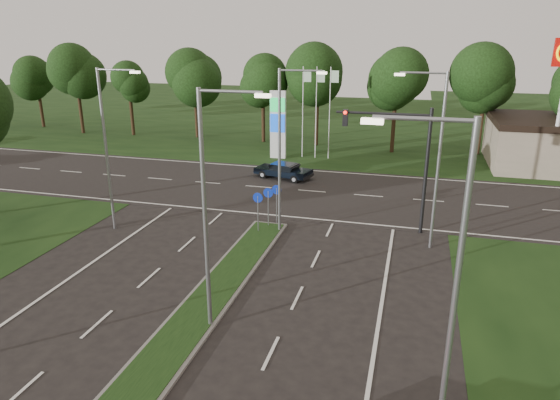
# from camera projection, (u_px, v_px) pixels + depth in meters

# --- Properties ---
(verge_far) EXTENTS (160.00, 50.00, 0.02)m
(verge_far) POSITION_uv_depth(u_px,v_px,m) (354.00, 121.00, 64.14)
(verge_far) COLOR black
(verge_far) RESTS_ON ground
(cross_road) EXTENTS (160.00, 12.00, 0.02)m
(cross_road) POSITION_uv_depth(u_px,v_px,m) (298.00, 190.00, 35.77)
(cross_road) COLOR black
(cross_road) RESTS_ON ground
(median_kerb) EXTENTS (2.00, 26.00, 0.12)m
(median_kerb) POSITION_uv_depth(u_px,v_px,m) (167.00, 352.00, 17.45)
(median_kerb) COLOR slate
(median_kerb) RESTS_ON ground
(streetlight_median_near) EXTENTS (2.53, 0.22, 9.00)m
(streetlight_median_near) POSITION_uv_depth(u_px,v_px,m) (209.00, 202.00, 17.44)
(streetlight_median_near) COLOR gray
(streetlight_median_near) RESTS_ON ground
(streetlight_median_far) EXTENTS (2.53, 0.22, 9.00)m
(streetlight_median_far) POSITION_uv_depth(u_px,v_px,m) (283.00, 144.00, 26.59)
(streetlight_median_far) COLOR gray
(streetlight_median_far) RESTS_ON ground
(streetlight_left_far) EXTENTS (2.53, 0.22, 9.00)m
(streetlight_left_far) POSITION_uv_depth(u_px,v_px,m) (109.00, 142.00, 27.09)
(streetlight_left_far) COLOR gray
(streetlight_left_far) RESTS_ON ground
(streetlight_right_far) EXTENTS (2.53, 0.22, 9.00)m
(streetlight_right_far) POSITION_uv_depth(u_px,v_px,m) (435.00, 153.00, 24.64)
(streetlight_right_far) COLOR gray
(streetlight_right_far) RESTS_ON ground
(streetlight_right_near) EXTENTS (2.53, 0.22, 9.00)m
(streetlight_right_near) POSITION_uv_depth(u_px,v_px,m) (448.00, 281.00, 11.83)
(streetlight_right_near) COLOR gray
(streetlight_right_near) RESTS_ON ground
(traffic_signal) EXTENTS (5.10, 0.42, 7.00)m
(traffic_signal) POSITION_uv_depth(u_px,v_px,m) (403.00, 151.00, 27.01)
(traffic_signal) COLOR black
(traffic_signal) RESTS_ON ground
(median_signs) EXTENTS (1.16, 1.76, 2.38)m
(median_signs) POSITION_uv_depth(u_px,v_px,m) (268.00, 200.00, 28.28)
(median_signs) COLOR gray
(median_signs) RESTS_ON ground
(gas_pylon) EXTENTS (5.80, 1.26, 8.00)m
(gas_pylon) POSITION_uv_depth(u_px,v_px,m) (280.00, 123.00, 43.99)
(gas_pylon) COLOR silver
(gas_pylon) RESTS_ON ground
(treeline_far) EXTENTS (6.00, 6.00, 9.90)m
(treeline_far) POSITION_uv_depth(u_px,v_px,m) (338.00, 76.00, 48.16)
(treeline_far) COLOR black
(treeline_far) RESTS_ON ground
(navy_sedan) EXTENTS (4.60, 2.72, 1.19)m
(navy_sedan) POSITION_uv_depth(u_px,v_px,m) (283.00, 170.00, 38.51)
(navy_sedan) COLOR black
(navy_sedan) RESTS_ON ground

